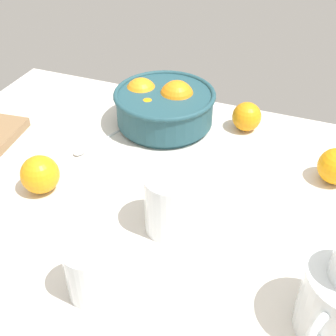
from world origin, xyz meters
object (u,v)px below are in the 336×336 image
(loose_orange_3, at_px, (40,174))
(loose_orange_1, at_px, (247,117))
(fruit_bowl, at_px, (163,106))
(juice_glass, at_px, (171,206))
(spoon, at_px, (93,144))
(loose_orange_2, at_px, (336,166))
(second_glass, at_px, (90,275))

(loose_orange_3, bearing_deg, loose_orange_1, 48.39)
(fruit_bowl, xyz_separation_m, loose_orange_1, (0.20, 0.05, -0.02))
(juice_glass, height_order, loose_orange_3, juice_glass)
(fruit_bowl, bearing_deg, juice_glass, -66.25)
(fruit_bowl, distance_m, spoon, 0.20)
(juice_glass, relative_size, loose_orange_1, 1.66)
(fruit_bowl, height_order, loose_orange_2, fruit_bowl)
(juice_glass, relative_size, spoon, 0.71)
(fruit_bowl, xyz_separation_m, spoon, (-0.12, -0.15, -0.05))
(loose_orange_2, distance_m, loose_orange_3, 0.62)
(second_glass, xyz_separation_m, loose_orange_3, (-0.22, 0.19, -0.00))
(fruit_bowl, relative_size, second_glass, 2.51)
(loose_orange_1, relative_size, spoon, 0.42)
(juice_glass, bearing_deg, loose_orange_2, 42.89)
(spoon, bearing_deg, loose_orange_3, -96.59)
(fruit_bowl, height_order, spoon, fruit_bowl)
(juice_glass, height_order, loose_orange_2, juice_glass)
(loose_orange_2, xyz_separation_m, spoon, (-0.54, -0.07, -0.03))
(loose_orange_1, relative_size, loose_orange_2, 0.93)
(second_glass, height_order, loose_orange_2, second_glass)
(fruit_bowl, bearing_deg, spoon, -128.37)
(loose_orange_1, height_order, spoon, loose_orange_1)
(loose_orange_2, bearing_deg, loose_orange_1, 149.07)
(juice_glass, xyz_separation_m, second_glass, (-0.07, -0.19, -0.01))
(fruit_bowl, distance_m, second_glass, 0.53)
(fruit_bowl, relative_size, loose_orange_3, 3.14)
(loose_orange_1, xyz_separation_m, loose_orange_3, (-0.34, -0.38, 0.00))
(fruit_bowl, bearing_deg, loose_orange_2, -10.90)
(loose_orange_1, distance_m, loose_orange_3, 0.51)
(loose_orange_2, bearing_deg, second_glass, -127.66)
(loose_orange_3, bearing_deg, second_glass, -40.82)
(loose_orange_1, bearing_deg, loose_orange_3, -131.61)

